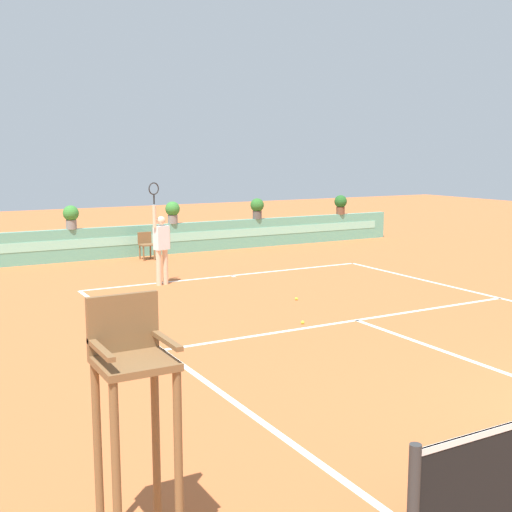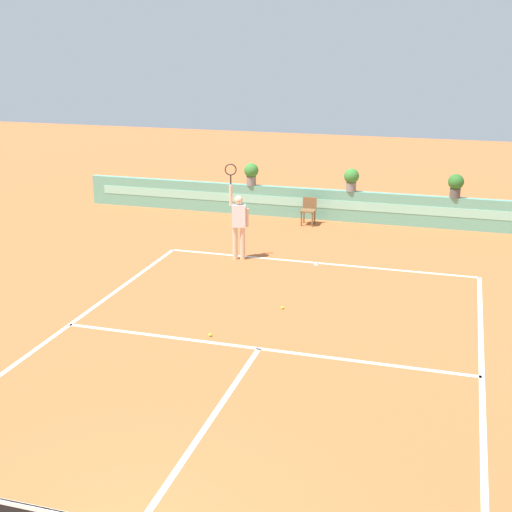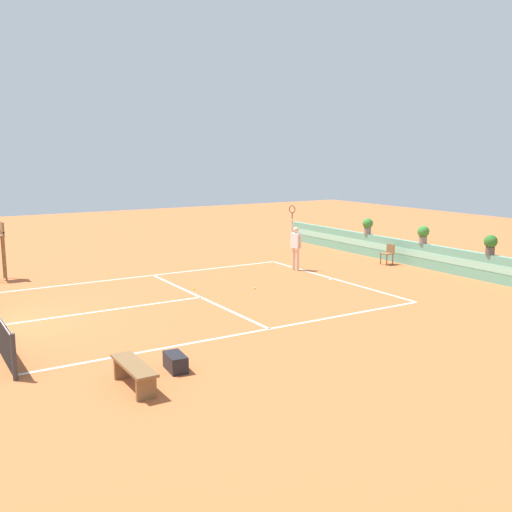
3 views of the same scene
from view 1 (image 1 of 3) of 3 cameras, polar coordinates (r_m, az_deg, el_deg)
The scene contains 12 objects.
ground_plane at distance 12.88m, azimuth 9.87°, elevation -5.94°, with size 60.00×60.00×0.00m, color #BC6033.
court_lines at distance 13.43m, azimuth 7.94°, elevation -5.27°, with size 8.32×11.94×0.01m.
back_wall_barrier at distance 21.71m, azimuth -7.58°, elevation 1.51°, with size 18.00×0.21×1.00m.
umpire_chair at distance 5.51m, azimuth -10.69°, elevation -11.80°, with size 0.60×0.60×2.14m.
ball_kid_chair at distance 20.66m, azimuth -9.57°, elevation 1.02°, with size 0.44×0.44×0.85m.
tennis_player at distance 16.49m, azimuth -8.26°, elevation 1.07°, with size 0.60×0.31×2.58m.
tennis_ball_near_baseline at distance 12.77m, azimuth 4.10°, elevation -5.81°, with size 0.07×0.07×0.07m, color #CCE033.
tennis_ball_mid_court at distance 14.80m, azimuth 3.55°, elevation -3.75°, with size 0.07×0.07×0.07m, color #CCE033.
potted_plant_centre at distance 21.66m, azimuth -7.29°, elevation 3.92°, with size 0.48×0.48×0.72m.
potted_plant_right at distance 23.03m, azimuth 0.10°, elevation 4.29°, with size 0.48×0.48×0.72m.
potted_plant_left at distance 20.66m, azimuth -15.86°, elevation 3.42°, with size 0.48×0.48×0.72m.
potted_plant_far_right at distance 25.00m, azimuth 7.40°, elevation 4.58°, with size 0.48×0.48×0.72m.
Camera 1 is at (-7.89, -3.64, 3.28)m, focal length 45.82 mm.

